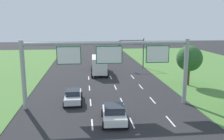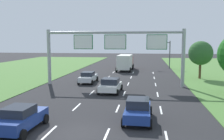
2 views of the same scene
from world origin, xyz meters
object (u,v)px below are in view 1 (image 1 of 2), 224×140
(traffic_light_mast, at_px, (133,48))
(roadside_tree_far, at_px, (189,58))
(car_mid_lane, at_px, (73,96))
(box_truck, at_px, (99,64))
(car_lead_silver, at_px, (114,113))
(sign_gantry, at_px, (109,60))

(traffic_light_mast, xyz_separation_m, roadside_tree_far, (5.11, -13.53, -0.08))
(car_mid_lane, xyz_separation_m, box_truck, (3.74, 15.10, 0.90))
(car_mid_lane, relative_size, traffic_light_mast, 0.80)
(car_lead_silver, bearing_deg, car_mid_lane, 125.96)
(car_mid_lane, height_order, roadside_tree_far, roadside_tree_far)
(car_mid_lane, bearing_deg, car_lead_silver, -56.70)
(car_mid_lane, height_order, sign_gantry, sign_gantry)
(box_truck, bearing_deg, traffic_light_mast, 33.12)
(car_mid_lane, distance_m, box_truck, 15.58)
(traffic_light_mast, bearing_deg, sign_gantry, -107.71)
(sign_gantry, distance_m, traffic_light_mast, 21.77)
(car_lead_silver, distance_m, roadside_tree_far, 16.64)
(roadside_tree_far, bearing_deg, traffic_light_mast, 110.70)
(car_mid_lane, relative_size, sign_gantry, 0.26)
(car_lead_silver, relative_size, traffic_light_mast, 0.74)
(car_lead_silver, bearing_deg, traffic_light_mast, 77.90)
(car_lead_silver, xyz_separation_m, box_truck, (-0.11, 20.94, 0.87))
(car_mid_lane, xyz_separation_m, sign_gantry, (3.79, -1.54, 4.17))
(sign_gantry, height_order, roadside_tree_far, sign_gantry)
(traffic_light_mast, bearing_deg, box_truck, -148.60)
(car_lead_silver, height_order, roadside_tree_far, roadside_tree_far)
(box_truck, distance_m, traffic_light_mast, 8.12)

